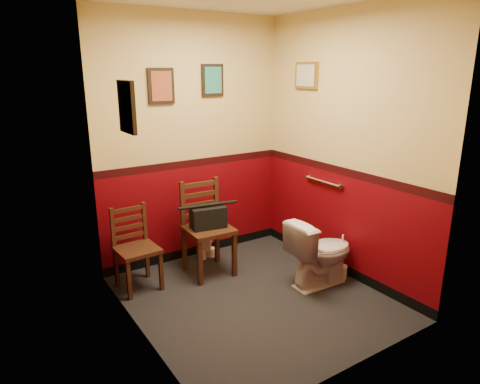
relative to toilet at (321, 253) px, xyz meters
name	(u,v)px	position (x,y,z in m)	size (l,w,h in m)	color
floor	(254,298)	(-0.72, 0.13, -0.34)	(2.20, 2.40, 0.00)	black
wall_back	(193,141)	(-0.72, 1.33, 1.01)	(2.20, 2.70, 0.00)	#580309
wall_front	(362,192)	(-0.72, -1.07, 1.01)	(2.20, 2.70, 0.00)	#580309
wall_left	(134,177)	(-1.82, 0.13, 1.01)	(2.40, 2.70, 0.00)	#580309
wall_right	(345,148)	(0.38, 0.13, 1.01)	(2.40, 2.70, 0.00)	#580309
grab_bar	(323,181)	(0.35, 0.38, 0.61)	(0.05, 0.56, 0.06)	silver
framed_print_back_a	(161,86)	(-1.07, 1.31, 1.61)	(0.28, 0.04, 0.36)	black
framed_print_back_b	(213,80)	(-0.47, 1.31, 1.66)	(0.26, 0.04, 0.34)	black
framed_print_left	(127,107)	(-1.80, 0.23, 1.51)	(0.04, 0.30, 0.38)	black
framed_print_right	(306,75)	(0.36, 0.73, 1.71)	(0.04, 0.34, 0.28)	olive
toilet	(321,253)	(0.00, 0.00, 0.00)	(0.39, 0.70, 0.69)	white
toilet_brush	(340,271)	(0.28, -0.03, -0.27)	(0.14, 0.14, 0.48)	silver
chair_left	(136,248)	(-1.57, 0.96, 0.07)	(0.40, 0.40, 0.83)	#402213
chair_right	(207,228)	(-0.82, 0.88, 0.15)	(0.49, 0.49, 0.99)	#402213
handbag	(208,217)	(-0.82, 0.83, 0.29)	(0.38, 0.24, 0.26)	black
tp_stack	(207,244)	(-0.66, 1.19, -0.18)	(0.23, 0.14, 0.39)	silver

